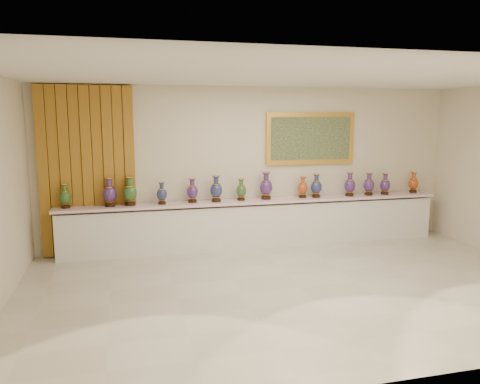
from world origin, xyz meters
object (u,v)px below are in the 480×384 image
Objects in this scene: vase_0 at (65,197)px; vase_2 at (130,192)px; counter at (257,224)px; vase_1 at (110,194)px.

vase_2 reaches higher than vase_0.
vase_0 reaches higher than counter.
counter is at bearing 0.57° from vase_2.
vase_1 is (-2.67, -0.03, 0.69)m from counter.
vase_0 is at bearing -180.00° from counter.
vase_0 is (-3.41, -0.00, 0.65)m from counter.
vase_1 reaches higher than vase_0.
vase_2 is at bearing -1.22° from vase_0.
vase_2 is (-2.33, -0.02, 0.69)m from counter.
vase_0 is 0.84× the size of vase_1.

